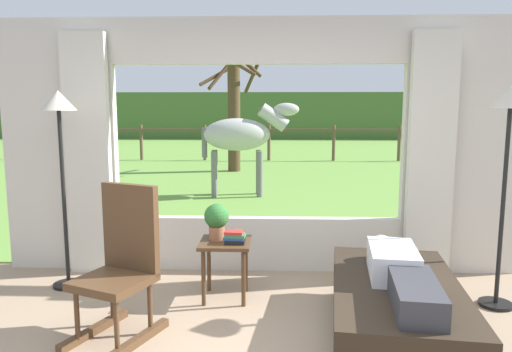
# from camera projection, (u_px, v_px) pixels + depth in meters

# --- Properties ---
(back_wall_with_window) EXTENTS (5.20, 0.12, 2.55)m
(back_wall_with_window) POSITION_uv_depth(u_px,v_px,m) (258.00, 150.00, 4.87)
(back_wall_with_window) COLOR beige
(back_wall_with_window) RESTS_ON ground_plane
(curtain_panel_left) EXTENTS (0.44, 0.10, 2.40)m
(curtain_panel_left) POSITION_uv_depth(u_px,v_px,m) (88.00, 156.00, 4.80)
(curtain_panel_left) COLOR beige
(curtain_panel_left) RESTS_ON ground_plane
(curtain_panel_right) EXTENTS (0.44, 0.10, 2.40)m
(curtain_panel_right) POSITION_uv_depth(u_px,v_px,m) (431.00, 157.00, 4.68)
(curtain_panel_right) COLOR beige
(curtain_panel_right) RESTS_ON ground_plane
(outdoor_pasture_lawn) EXTENTS (36.00, 21.68, 0.02)m
(outdoor_pasture_lawn) POSITION_uv_depth(u_px,v_px,m) (269.00, 158.00, 15.83)
(outdoor_pasture_lawn) COLOR olive
(outdoor_pasture_lawn) RESTS_ON ground_plane
(distant_hill_ridge) EXTENTS (36.00, 2.00, 2.40)m
(distant_hill_ridge) POSITION_uv_depth(u_px,v_px,m) (271.00, 116.00, 25.39)
(distant_hill_ridge) COLOR #466731
(distant_hill_ridge) RESTS_ON ground_plane
(recliner_sofa) EXTENTS (1.10, 1.80, 0.42)m
(recliner_sofa) POSITION_uv_depth(u_px,v_px,m) (396.00, 309.00, 3.52)
(recliner_sofa) COLOR black
(recliner_sofa) RESTS_ON ground_plane
(reclining_person) EXTENTS (0.41, 1.44, 0.22)m
(reclining_person) POSITION_uv_depth(u_px,v_px,m) (399.00, 272.00, 3.43)
(reclining_person) COLOR silver
(reclining_person) RESTS_ON recliner_sofa
(rocking_chair) EXTENTS (0.69, 0.81, 1.12)m
(rocking_chair) POSITION_uv_depth(u_px,v_px,m) (122.00, 263.00, 3.54)
(rocking_chair) COLOR #4C331E
(rocking_chair) RESTS_ON ground_plane
(side_table) EXTENTS (0.44, 0.44, 0.52)m
(side_table) POSITION_uv_depth(u_px,v_px,m) (225.00, 252.00, 4.22)
(side_table) COLOR #4C331E
(side_table) RESTS_ON ground_plane
(potted_plant) EXTENTS (0.22, 0.22, 0.32)m
(potted_plant) POSITION_uv_depth(u_px,v_px,m) (217.00, 219.00, 4.24)
(potted_plant) COLOR #9E6042
(potted_plant) RESTS_ON side_table
(book_stack) EXTENTS (0.19, 0.15, 0.11)m
(book_stack) POSITION_uv_depth(u_px,v_px,m) (235.00, 237.00, 4.14)
(book_stack) COLOR black
(book_stack) RESTS_ON side_table
(floor_lamp_left) EXTENTS (0.32, 0.32, 1.83)m
(floor_lamp_left) POSITION_uv_depth(u_px,v_px,m) (60.00, 130.00, 4.35)
(floor_lamp_left) COLOR black
(floor_lamp_left) RESTS_ON ground_plane
(floor_lamp_right) EXTENTS (0.32, 0.32, 1.85)m
(floor_lamp_right) POSITION_uv_depth(u_px,v_px,m) (509.00, 130.00, 3.90)
(floor_lamp_right) COLOR black
(floor_lamp_right) RESTS_ON ground_plane
(horse) EXTENTS (1.82, 0.67, 1.73)m
(horse) POSITION_uv_depth(u_px,v_px,m) (241.00, 135.00, 8.93)
(horse) COLOR #B2B2AD
(horse) RESTS_ON outdoor_pasture_lawn
(pasture_tree) EXTENTS (1.65, 1.60, 3.39)m
(pasture_tree) POSITION_uv_depth(u_px,v_px,m) (234.00, 105.00, 12.30)
(pasture_tree) COLOR #4C3823
(pasture_tree) RESTS_ON outdoor_pasture_lawn
(pasture_fence_line) EXTENTS (16.10, 0.10, 1.10)m
(pasture_fence_line) POSITION_uv_depth(u_px,v_px,m) (269.00, 137.00, 14.89)
(pasture_fence_line) COLOR brown
(pasture_fence_line) RESTS_ON outdoor_pasture_lawn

